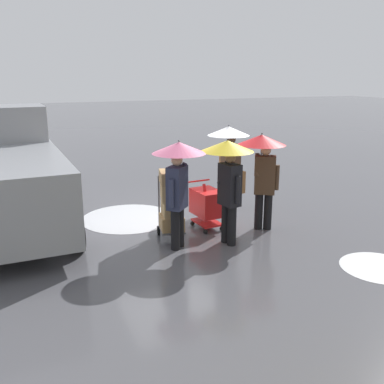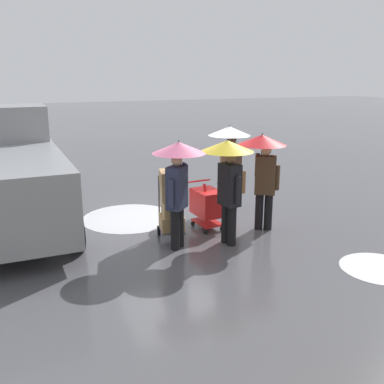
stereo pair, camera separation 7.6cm
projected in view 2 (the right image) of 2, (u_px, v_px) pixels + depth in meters
name	position (u px, v px, depth m)	size (l,w,h in m)	color
ground_plane	(174.00, 219.00, 10.50)	(90.00, 90.00, 0.00)	#4C4C51
slush_patch_near_cluster	(379.00, 268.00, 7.84)	(1.38, 1.38, 0.01)	silver
slush_patch_under_van	(129.00, 218.00, 10.56)	(2.24, 2.24, 0.01)	silver
cargo_van_parked_right	(14.00, 176.00, 9.61)	(2.35, 5.41, 2.60)	gray
shopping_cart_vendor	(207.00, 204.00, 9.72)	(0.62, 0.87, 1.04)	red
hand_dolly_boxes	(171.00, 201.00, 9.01)	(0.62, 0.78, 1.46)	#515156
pedestrian_pink_side	(229.00, 168.00, 8.62)	(1.04, 1.04, 2.15)	black
pedestrian_black_side	(263.00, 159.00, 9.41)	(1.04, 1.04, 2.15)	black
pedestrian_white_side	(230.00, 148.00, 10.89)	(1.04, 1.04, 2.15)	black
pedestrian_far_side	(178.00, 169.00, 8.40)	(1.04, 1.04, 2.15)	black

